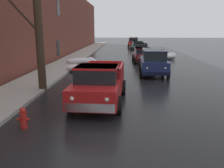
% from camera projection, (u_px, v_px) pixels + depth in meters
% --- Properties ---
extents(left_sidewalk_slab, '(2.64, 80.00, 0.15)m').
position_uv_depth(left_sidewalk_slab, '(56.00, 69.00, 19.12)').
color(left_sidewalk_slab, '#A8A399').
rests_on(left_sidewalk_slab, ground).
extents(brick_townhouse_facade, '(0.63, 80.00, 8.62)m').
position_uv_depth(brick_townhouse_facade, '(30.00, 15.00, 18.24)').
color(brick_townhouse_facade, brown).
rests_on(brick_townhouse_facade, ground).
extents(snow_bank_near_corner_left, '(1.95, 0.90, 0.54)m').
position_uv_depth(snow_bank_near_corner_left, '(78.00, 68.00, 18.31)').
color(snow_bank_near_corner_left, white).
rests_on(snow_bank_near_corner_left, ground).
extents(snow_bank_along_left_kerb, '(2.07, 1.24, 0.75)m').
position_uv_depth(snow_bank_along_left_kerb, '(168.00, 56.00, 26.17)').
color(snow_bank_along_left_kerb, white).
rests_on(snow_bank_along_left_kerb, ground).
extents(snow_bank_along_right_kerb, '(2.98, 0.99, 0.70)m').
position_uv_depth(snow_bank_along_right_kerb, '(84.00, 61.00, 22.00)').
color(snow_bank_along_right_kerb, white).
rests_on(snow_bank_along_right_kerb, ground).
extents(bare_tree_second_along_sidewalk, '(2.00, 2.59, 6.35)m').
position_uv_depth(bare_tree_second_along_sidewalk, '(38.00, 28.00, 11.80)').
color(bare_tree_second_along_sidewalk, '#382B1E').
rests_on(bare_tree_second_along_sidewalk, ground).
extents(pickup_truck_red_approaching_near_lane, '(2.35, 5.02, 1.76)m').
position_uv_depth(pickup_truck_red_approaching_near_lane, '(100.00, 84.00, 10.31)').
color(pickup_truck_red_approaching_near_lane, red).
rests_on(pickup_truck_red_approaching_near_lane, ground).
extents(suv_darkblue_parked_kerbside_close, '(2.13, 4.56, 1.82)m').
position_uv_depth(suv_darkblue_parked_kerbside_close, '(153.00, 61.00, 16.94)').
color(suv_darkblue_parked_kerbside_close, navy).
rests_on(suv_darkblue_parked_kerbside_close, ground).
extents(sedan_maroon_parked_kerbside_mid, '(2.09, 4.04, 1.42)m').
position_uv_depth(sedan_maroon_parked_kerbside_mid, '(143.00, 55.00, 23.60)').
color(sedan_maroon_parked_kerbside_mid, maroon).
rests_on(sedan_maroon_parked_kerbside_mid, ground).
extents(sedan_grey_parked_far_down_block, '(2.16, 4.42, 1.42)m').
position_uv_depth(sedan_grey_parked_far_down_block, '(141.00, 49.00, 30.88)').
color(sedan_grey_parked_far_down_block, slate).
rests_on(sedan_grey_parked_far_down_block, ground).
extents(sedan_green_queued_behind_truck, '(2.25, 4.16, 1.42)m').
position_uv_depth(sedan_green_queued_behind_truck, '(138.00, 46.00, 36.78)').
color(sedan_green_queued_behind_truck, '#1E5633').
rests_on(sedan_green_queued_behind_truck, ground).
extents(suv_red_at_far_intersection, '(2.24, 4.89, 1.82)m').
position_uv_depth(suv_red_at_far_intersection, '(133.00, 42.00, 43.89)').
color(suv_red_at_far_intersection, red).
rests_on(suv_red_at_far_intersection, ground).
extents(fire_hydrant, '(0.42, 0.22, 0.71)m').
position_uv_depth(fire_hydrant, '(23.00, 118.00, 7.72)').
color(fire_hydrant, '#B21E19').
rests_on(fire_hydrant, ground).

